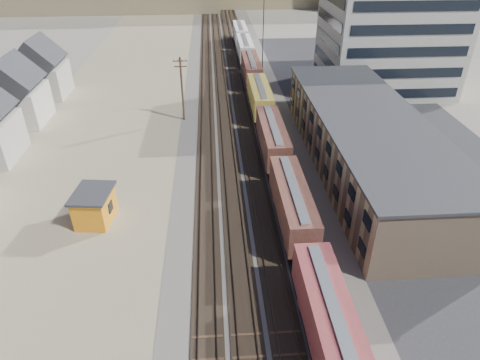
{
  "coord_description": "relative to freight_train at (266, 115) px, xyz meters",
  "views": [
    {
      "loc": [
        -4.01,
        -21.69,
        27.37
      ],
      "look_at": [
        -1.25,
        18.07,
        3.0
      ],
      "focal_mm": 32.0,
      "sensor_mm": 36.0,
      "label": 1
    }
  ],
  "objects": [
    {
      "name": "parked_car_blue",
      "position": [
        22.2,
        15.5,
        -2.12
      ],
      "size": [
        5.34,
        4.36,
        1.35
      ],
      "primitive_type": "imported",
      "rotation": [
        0.0,
        0.0,
        1.05
      ],
      "color": "navy",
      "rests_on": "ground"
    },
    {
      "name": "ballast_bed",
      "position": [
        -3.8,
        13.53,
        -2.76
      ],
      "size": [
        18.0,
        200.0,
        0.06
      ],
      "primitive_type": "cube",
      "color": "#4C4742",
      "rests_on": "ground"
    },
    {
      "name": "asphalt_lot",
      "position": [
        18.2,
        -1.47,
        -2.77
      ],
      "size": [
        26.0,
        120.0,
        0.04
      ],
      "primitive_type": "cube",
      "color": "#232326",
      "rests_on": "ground"
    },
    {
      "name": "radio_mast",
      "position": [
        2.2,
        23.53,
        6.33
      ],
      "size": [
        1.2,
        0.16,
        18.0
      ],
      "color": "black",
      "rests_on": "ground"
    },
    {
      "name": "office_tower",
      "position": [
        24.15,
        18.48,
        6.47
      ],
      "size": [
        22.6,
        18.6,
        18.45
      ],
      "color": "#9E998E",
      "rests_on": "ground"
    },
    {
      "name": "dirt_yard",
      "position": [
        -23.8,
        3.53,
        -2.78
      ],
      "size": [
        24.0,
        180.0,
        0.03
      ],
      "primitive_type": "cube",
      "color": "gray",
      "rests_on": "ground"
    },
    {
      "name": "ground",
      "position": [
        -3.8,
        -36.47,
        -2.79
      ],
      "size": [
        300.0,
        300.0,
        0.0
      ],
      "primitive_type": "plane",
      "color": "#6B6356",
      "rests_on": "ground"
    },
    {
      "name": "parked_car_far",
      "position": [
        23.73,
        5.85,
        -1.96
      ],
      "size": [
        2.14,
        4.94,
        1.66
      ],
      "primitive_type": "imported",
      "rotation": [
        0.0,
        0.0,
        0.04
      ],
      "color": "silver",
      "rests_on": "ground"
    },
    {
      "name": "freight_train",
      "position": [
        0.0,
        0.0,
        0.0
      ],
      "size": [
        3.0,
        119.74,
        4.46
      ],
      "color": "black",
      "rests_on": "ground"
    },
    {
      "name": "warehouse",
      "position": [
        11.18,
        -11.47,
        0.86
      ],
      "size": [
        12.4,
        40.4,
        7.25
      ],
      "color": "tan",
      "rests_on": "ground"
    },
    {
      "name": "rail_tracks",
      "position": [
        -4.35,
        13.53,
        -2.68
      ],
      "size": [
        11.4,
        200.0,
        0.24
      ],
      "color": "black",
      "rests_on": "ground"
    },
    {
      "name": "maintenance_shed",
      "position": [
        -20.43,
        -20.6,
        -0.98
      ],
      "size": [
        4.27,
        5.23,
        3.54
      ],
      "color": "orange",
      "rests_on": "ground"
    },
    {
      "name": "utility_pole_north",
      "position": [
        -12.3,
        5.53,
        2.5
      ],
      "size": [
        2.2,
        0.32,
        10.0
      ],
      "color": "#382619",
      "rests_on": "ground"
    }
  ]
}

